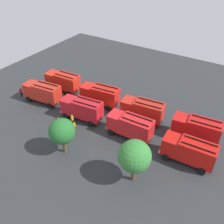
# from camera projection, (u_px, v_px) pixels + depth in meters

# --- Properties ---
(ground_plane) EXTENTS (63.91, 63.91, 0.00)m
(ground_plane) POSITION_uv_depth(u_px,v_px,m) (112.00, 119.00, 41.55)
(ground_plane) COLOR #2D3033
(fire_truck_0) EXTENTS (7.40, 3.30, 3.88)m
(fire_truck_0) POSITION_uv_depth(u_px,v_px,m) (196.00, 128.00, 36.20)
(fire_truck_0) COLOR red
(fire_truck_0) RESTS_ON ground
(fire_truck_1) EXTENTS (7.41, 3.35, 3.88)m
(fire_truck_1) POSITION_uv_depth(u_px,v_px,m) (143.00, 110.00, 39.99)
(fire_truck_1) COLOR red
(fire_truck_1) RESTS_ON ground
(fire_truck_2) EXTENTS (7.43, 3.42, 3.88)m
(fire_truck_2) POSITION_uv_depth(u_px,v_px,m) (100.00, 94.00, 43.73)
(fire_truck_2) COLOR red
(fire_truck_2) RESTS_ON ground
(fire_truck_3) EXTENTS (7.33, 3.10, 3.88)m
(fire_truck_3) POSITION_uv_depth(u_px,v_px,m) (63.00, 81.00, 47.70)
(fire_truck_3) COLOR red
(fire_truck_3) RESTS_ON ground
(fire_truck_4) EXTENTS (7.30, 3.01, 3.88)m
(fire_truck_4) POSITION_uv_depth(u_px,v_px,m) (189.00, 150.00, 32.48)
(fire_truck_4) COLOR red
(fire_truck_4) RESTS_ON ground
(fire_truck_5) EXTENTS (7.26, 2.89, 3.88)m
(fire_truck_5) POSITION_uv_depth(u_px,v_px,m) (130.00, 126.00, 36.67)
(fire_truck_5) COLOR red
(fire_truck_5) RESTS_ON ground
(fire_truck_6) EXTENTS (7.43, 3.42, 3.88)m
(fire_truck_6) POSITION_uv_depth(u_px,v_px,m) (82.00, 108.00, 40.27)
(fire_truck_6) COLOR red
(fire_truck_6) RESTS_ON ground
(fire_truck_7) EXTENTS (7.43, 3.42, 3.88)m
(fire_truck_7) POSITION_uv_depth(u_px,v_px,m) (43.00, 92.00, 44.42)
(fire_truck_7) COLOR red
(fire_truck_7) RESTS_ON ground
(firefighter_0) EXTENTS (0.29, 0.44, 1.78)m
(firefighter_0) POSITION_uv_depth(u_px,v_px,m) (72.00, 119.00, 39.76)
(firefighter_0) COLOR black
(firefighter_0) RESTS_ON ground
(firefighter_1) EXTENTS (0.30, 0.45, 1.62)m
(firefighter_1) POSITION_uv_depth(u_px,v_px,m) (74.00, 126.00, 38.49)
(firefighter_1) COLOR black
(firefighter_1) RESTS_ON ground
(firefighter_2) EXTENTS (0.44, 0.29, 1.79)m
(firefighter_2) POSITION_uv_depth(u_px,v_px,m) (45.00, 86.00, 48.46)
(firefighter_2) COLOR black
(firefighter_2) RESTS_ON ground
(firefighter_3) EXTENTS (0.33, 0.46, 1.82)m
(firefighter_3) POSITION_uv_depth(u_px,v_px,m) (21.00, 92.00, 46.62)
(firefighter_3) COLOR black
(firefighter_3) RESTS_ON ground
(firefighter_4) EXTENTS (0.43, 0.48, 1.74)m
(firefighter_4) POSITION_uv_depth(u_px,v_px,m) (101.00, 91.00, 46.99)
(firefighter_4) COLOR black
(firefighter_4) RESTS_ON ground
(tree_0) EXTENTS (4.07, 4.07, 6.31)m
(tree_0) POSITION_uv_depth(u_px,v_px,m) (135.00, 156.00, 28.80)
(tree_0) COLOR brown
(tree_0) RESTS_ON ground
(tree_1) EXTENTS (3.69, 3.69, 5.71)m
(tree_1) POSITION_uv_depth(u_px,v_px,m) (62.00, 131.00, 33.02)
(tree_1) COLOR brown
(tree_1) RESTS_ON ground
(traffic_cone_0) EXTENTS (0.46, 0.46, 0.66)m
(traffic_cone_0) POSITION_uv_depth(u_px,v_px,m) (58.00, 118.00, 41.12)
(traffic_cone_0) COLOR #F2600C
(traffic_cone_0) RESTS_ON ground
(traffic_cone_1) EXTENTS (0.47, 0.47, 0.67)m
(traffic_cone_1) POSITION_uv_depth(u_px,v_px,m) (134.00, 123.00, 40.05)
(traffic_cone_1) COLOR #F2600C
(traffic_cone_1) RESTS_ON ground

